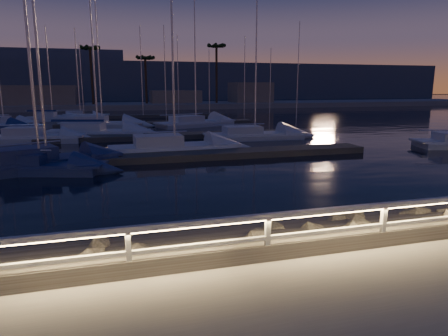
{
  "coord_description": "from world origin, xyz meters",
  "views": [
    {
      "loc": [
        -5.22,
        -7.75,
        3.8
      ],
      "look_at": [
        -1.86,
        4.0,
        1.28
      ],
      "focal_mm": 32.0,
      "sensor_mm": 36.0,
      "label": 1
    }
  ],
  "objects_px": {
    "guard_rail": "(345,218)",
    "sailboat_a": "(43,161)",
    "sailboat_l": "(194,122)",
    "sailboat_n": "(2,123)",
    "sailboat_f": "(171,147)",
    "sailboat_e": "(34,137)",
    "sailboat_m": "(79,116)",
    "sailboat_h": "(252,134)",
    "sailboat_b": "(37,165)",
    "sailboat_g": "(95,132)",
    "sailboat_i": "(51,118)",
    "sailboat_k": "(100,123)"
  },
  "relations": [
    {
      "from": "sailboat_g",
      "to": "sailboat_k",
      "type": "bearing_deg",
      "value": 102.73
    },
    {
      "from": "sailboat_g",
      "to": "sailboat_e",
      "type": "bearing_deg",
      "value": -138.01
    },
    {
      "from": "sailboat_a",
      "to": "sailboat_b",
      "type": "distance_m",
      "value": 0.86
    },
    {
      "from": "sailboat_e",
      "to": "sailboat_i",
      "type": "distance_m",
      "value": 20.66
    },
    {
      "from": "guard_rail",
      "to": "sailboat_a",
      "type": "xyz_separation_m",
      "value": [
        -8.7,
        15.02,
        -0.91
      ]
    },
    {
      "from": "sailboat_f",
      "to": "sailboat_g",
      "type": "bearing_deg",
      "value": 113.4
    },
    {
      "from": "sailboat_a",
      "to": "sailboat_g",
      "type": "height_order",
      "value": "sailboat_g"
    },
    {
      "from": "sailboat_e",
      "to": "sailboat_m",
      "type": "height_order",
      "value": "sailboat_e"
    },
    {
      "from": "sailboat_i",
      "to": "sailboat_k",
      "type": "height_order",
      "value": "sailboat_k"
    },
    {
      "from": "sailboat_m",
      "to": "sailboat_n",
      "type": "bearing_deg",
      "value": -129.92
    },
    {
      "from": "guard_rail",
      "to": "sailboat_a",
      "type": "distance_m",
      "value": 17.38
    },
    {
      "from": "sailboat_b",
      "to": "sailboat_h",
      "type": "bearing_deg",
      "value": 48.56
    },
    {
      "from": "sailboat_g",
      "to": "sailboat_n",
      "type": "distance_m",
      "value": 16.15
    },
    {
      "from": "guard_rail",
      "to": "sailboat_g",
      "type": "height_order",
      "value": "sailboat_g"
    },
    {
      "from": "sailboat_b",
      "to": "sailboat_n",
      "type": "distance_m",
      "value": 28.27
    },
    {
      "from": "sailboat_b",
      "to": "sailboat_n",
      "type": "xyz_separation_m",
      "value": [
        -7.7,
        27.2,
        0.03
      ]
    },
    {
      "from": "sailboat_l",
      "to": "sailboat_i",
      "type": "bearing_deg",
      "value": 122.44
    },
    {
      "from": "sailboat_l",
      "to": "sailboat_m",
      "type": "bearing_deg",
      "value": 108.82
    },
    {
      "from": "sailboat_i",
      "to": "sailboat_a",
      "type": "bearing_deg",
      "value": -74.01
    },
    {
      "from": "sailboat_m",
      "to": "sailboat_e",
      "type": "bearing_deg",
      "value": -95.44
    },
    {
      "from": "sailboat_f",
      "to": "sailboat_i",
      "type": "height_order",
      "value": "sailboat_f"
    },
    {
      "from": "guard_rail",
      "to": "sailboat_h",
      "type": "distance_m",
      "value": 24.33
    },
    {
      "from": "sailboat_e",
      "to": "sailboat_l",
      "type": "xyz_separation_m",
      "value": [
        14.77,
        9.04,
        -0.0
      ]
    },
    {
      "from": "sailboat_e",
      "to": "sailboat_m",
      "type": "bearing_deg",
      "value": 93.97
    },
    {
      "from": "guard_rail",
      "to": "sailboat_f",
      "type": "relative_size",
      "value": 3.07
    },
    {
      "from": "sailboat_e",
      "to": "sailboat_k",
      "type": "bearing_deg",
      "value": 74.33
    },
    {
      "from": "guard_rail",
      "to": "sailboat_e",
      "type": "bearing_deg",
      "value": 112.58
    },
    {
      "from": "sailboat_g",
      "to": "sailboat_i",
      "type": "height_order",
      "value": "sailboat_g"
    },
    {
      "from": "guard_rail",
      "to": "sailboat_m",
      "type": "bearing_deg",
      "value": 100.25
    },
    {
      "from": "sailboat_b",
      "to": "sailboat_e",
      "type": "height_order",
      "value": "sailboat_e"
    },
    {
      "from": "sailboat_b",
      "to": "sailboat_n",
      "type": "relative_size",
      "value": 0.9
    },
    {
      "from": "sailboat_a",
      "to": "sailboat_l",
      "type": "bearing_deg",
      "value": 35.91
    },
    {
      "from": "sailboat_f",
      "to": "sailboat_n",
      "type": "height_order",
      "value": "sailboat_f"
    },
    {
      "from": "sailboat_l",
      "to": "sailboat_n",
      "type": "distance_m",
      "value": 21.2
    },
    {
      "from": "sailboat_i",
      "to": "sailboat_l",
      "type": "height_order",
      "value": "sailboat_l"
    },
    {
      "from": "sailboat_m",
      "to": "sailboat_n",
      "type": "height_order",
      "value": "sailboat_n"
    },
    {
      "from": "sailboat_f",
      "to": "sailboat_e",
      "type": "bearing_deg",
      "value": 137.22
    },
    {
      "from": "sailboat_h",
      "to": "sailboat_n",
      "type": "distance_m",
      "value": 29.0
    },
    {
      "from": "sailboat_k",
      "to": "sailboat_m",
      "type": "relative_size",
      "value": 1.44
    },
    {
      "from": "sailboat_b",
      "to": "sailboat_e",
      "type": "xyz_separation_m",
      "value": [
        -2.11,
        12.27,
        0.05
      ]
    },
    {
      "from": "sailboat_g",
      "to": "sailboat_h",
      "type": "bearing_deg",
      "value": -8.37
    },
    {
      "from": "sailboat_g",
      "to": "sailboat_m",
      "type": "relative_size",
      "value": 1.46
    },
    {
      "from": "sailboat_l",
      "to": "sailboat_n",
      "type": "relative_size",
      "value": 1.26
    },
    {
      "from": "guard_rail",
      "to": "sailboat_e",
      "type": "distance_m",
      "value": 28.67
    },
    {
      "from": "sailboat_h",
      "to": "sailboat_i",
      "type": "height_order",
      "value": "sailboat_h"
    },
    {
      "from": "sailboat_a",
      "to": "sailboat_g",
      "type": "xyz_separation_m",
      "value": [
        2.27,
        13.81,
        -0.01
      ]
    },
    {
      "from": "sailboat_m",
      "to": "sailboat_i",
      "type": "bearing_deg",
      "value": -132.32
    },
    {
      "from": "sailboat_a",
      "to": "sailboat_i",
      "type": "xyz_separation_m",
      "value": [
        -3.56,
        32.06,
        -0.04
      ]
    },
    {
      "from": "sailboat_h",
      "to": "guard_rail",
      "type": "bearing_deg",
      "value": -102.96
    },
    {
      "from": "sailboat_e",
      "to": "sailboat_h",
      "type": "bearing_deg",
      "value": -1.41
    }
  ]
}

